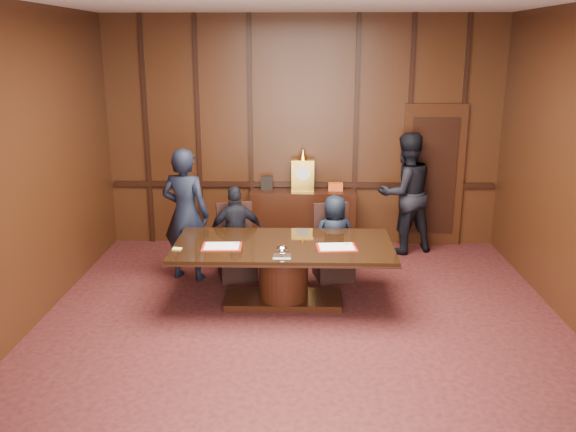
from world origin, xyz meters
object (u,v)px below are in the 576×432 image
object	(u,v)px
sideboard	(303,217)
witness_left	(186,215)
conference_table	(283,263)
signatory_left	(236,233)
signatory_right	(334,238)
witness_right	(405,193)

from	to	relation	value
sideboard	witness_left	size ratio (longest dim) A/B	0.90
conference_table	sideboard	bearing A→B (deg)	84.03
sideboard	signatory_left	xyz separation A→B (m)	(-0.88, -1.36, 0.15)
conference_table	signatory_right	distance (m)	1.03
signatory_left	witness_right	size ratio (longest dim) A/B	0.70
signatory_right	signatory_left	bearing A→B (deg)	-11.18
signatory_left	signatory_right	bearing A→B (deg)	166.79
witness_left	witness_right	bearing A→B (deg)	-144.86
witness_left	witness_right	distance (m)	3.30
witness_left	conference_table	bearing A→B (deg)	162.46
signatory_left	signatory_right	xyz separation A→B (m)	(1.30, 0.00, -0.06)
sideboard	witness_right	size ratio (longest dim) A/B	0.88
sideboard	signatory_right	xyz separation A→B (m)	(0.42, -1.36, 0.10)
signatory_right	witness_left	xyz separation A→B (m)	(-1.97, 0.01, 0.31)
witness_right	signatory_left	bearing A→B (deg)	5.38
signatory_left	witness_left	world-z (taller)	witness_left
conference_table	signatory_left	size ratio (longest dim) A/B	2.06
witness_right	signatory_right	bearing A→B (deg)	26.14
sideboard	conference_table	bearing A→B (deg)	-95.97
signatory_left	witness_left	size ratio (longest dim) A/B	0.72
sideboard	signatory_left	bearing A→B (deg)	-122.79
conference_table	signatory_left	distance (m)	1.04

